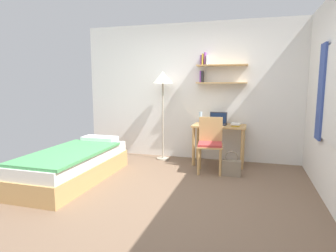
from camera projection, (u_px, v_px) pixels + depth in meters
ground_plane at (163, 195)px, 3.82m from camera, size 5.28×5.28×0.00m
wall_back at (194, 92)px, 5.54m from camera, size 4.40×0.27×2.60m
bed at (74, 165)px, 4.36m from camera, size 0.87×2.01×0.54m
desk at (219, 133)px, 5.20m from camera, size 0.94×0.52×0.72m
desk_chair at (210, 142)px, 4.78m from camera, size 0.46×0.47×0.90m
standing_lamp at (163, 83)px, 5.40m from camera, size 0.39×0.39×1.69m
laptop at (218, 121)px, 5.24m from camera, size 0.32×0.23×0.22m
water_bottle at (201, 118)px, 5.26m from camera, size 0.06×0.06×0.23m
book_stack at (236, 125)px, 5.04m from camera, size 0.17×0.25×0.05m
handbag at (231, 167)px, 4.58m from camera, size 0.30×0.13×0.40m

